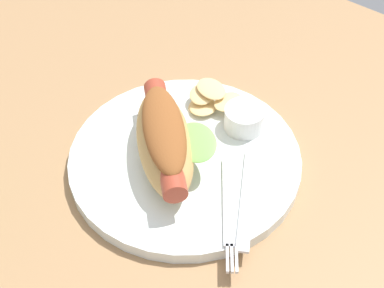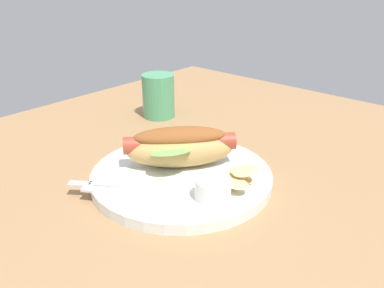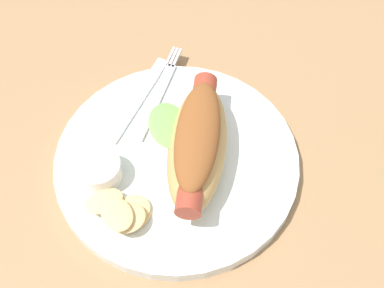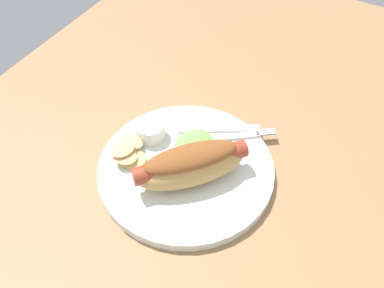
# 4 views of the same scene
# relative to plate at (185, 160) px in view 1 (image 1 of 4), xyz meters

# --- Properties ---
(ground_plane) EXTENTS (1.20, 0.90, 0.02)m
(ground_plane) POSITION_rel_plate_xyz_m (-0.04, 0.02, -0.02)
(ground_plane) COLOR #9E754C
(plate) EXTENTS (0.27, 0.27, 0.02)m
(plate) POSITION_rel_plate_xyz_m (0.00, 0.00, 0.00)
(plate) COLOR white
(plate) RESTS_ON ground_plane
(hot_dog) EXTENTS (0.16, 0.15, 0.06)m
(hot_dog) POSITION_rel_plate_xyz_m (0.01, 0.02, 0.04)
(hot_dog) COLOR tan
(hot_dog) RESTS_ON plate
(sauce_ramekin) EXTENTS (0.05, 0.05, 0.03)m
(sauce_ramekin) POSITION_rel_plate_xyz_m (-0.03, -0.08, 0.02)
(sauce_ramekin) COLOR white
(sauce_ramekin) RESTS_ON plate
(fork) EXTENTS (0.10, 0.13, 0.00)m
(fork) POSITION_rel_plate_xyz_m (-0.09, 0.03, 0.01)
(fork) COLOR silver
(fork) RESTS_ON plate
(knife) EXTENTS (0.08, 0.12, 0.00)m
(knife) POSITION_rel_plate_xyz_m (-0.09, 0.01, 0.01)
(knife) COLOR silver
(knife) RESTS_ON plate
(chips_pile) EXTENTS (0.07, 0.06, 0.03)m
(chips_pile) POSITION_rel_plate_xyz_m (0.03, -0.08, 0.02)
(chips_pile) COLOR #E5C17C
(chips_pile) RESTS_ON plate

